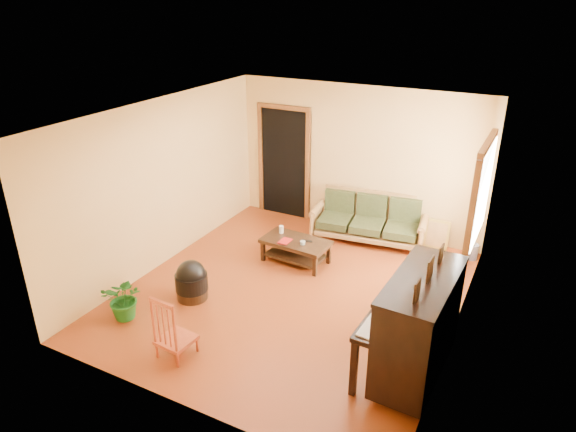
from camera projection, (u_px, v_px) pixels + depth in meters
The scene contains 16 objects.
floor at pixel (293, 292), 7.45m from camera, with size 5.00×5.00×0.00m, color #65250D.
doorway at pixel (284, 164), 9.66m from camera, with size 1.08×0.16×2.05m, color black.
window at pixel (481, 193), 6.97m from camera, with size 0.12×1.36×1.46m, color white.
sofa at pixel (368, 219), 8.82m from camera, with size 1.92×0.80×0.82m, color olive.
coffee_table at pixel (296, 251), 8.22m from camera, with size 1.07×0.58×0.39m, color black.
armchair at pixel (421, 286), 6.88m from camera, with size 0.73×0.77×0.77m, color olive.
piano at pixel (418, 329), 5.60m from camera, with size 0.85×1.45×1.28m, color black.
footstool at pixel (192, 284), 7.24m from camera, with size 0.46×0.46×0.44m, color black.
red_chair at pixel (175, 325), 6.03m from camera, with size 0.39×0.43×0.84m, color #9B371C.
leaning_frame at pixel (437, 234), 8.62m from camera, with size 0.40×0.09×0.53m, color #B2953B.
ceramic_crock at pixel (472, 251), 8.35m from camera, with size 0.20×0.20×0.25m, color #33459A.
potted_plant at pixel (125, 298), 6.76m from camera, with size 0.54×0.47×0.60m, color #1A5E1D.
book at pixel (280, 240), 8.11m from camera, with size 0.17×0.23×0.02m, color maroon.
candle at pixel (281, 229), 8.36m from camera, with size 0.07×0.07×0.13m, color white.
glass_jar at pixel (303, 243), 7.99m from camera, with size 0.08×0.08×0.06m, color silver.
remote at pixel (307, 241), 8.09m from camera, with size 0.16×0.04×0.02m, color black.
Camera 1 is at (2.87, -5.68, 4.04)m, focal length 32.00 mm.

